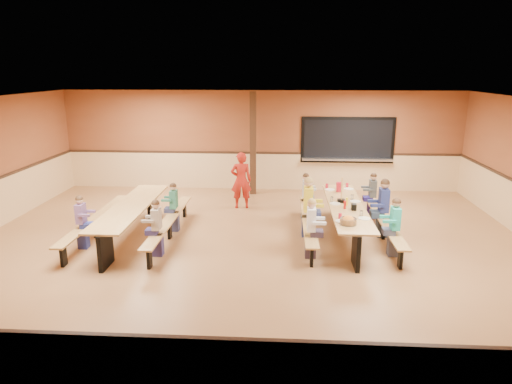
{
  "coord_description": "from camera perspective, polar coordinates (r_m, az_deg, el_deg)",
  "views": [
    {
      "loc": [
        0.68,
        -8.74,
        3.61
      ],
      "look_at": [
        0.13,
        0.33,
        1.15
      ],
      "focal_mm": 32.0,
      "sensor_mm": 36.0,
      "label": 1
    }
  ],
  "objects": [
    {
      "name": "ground",
      "position": [
        9.48,
        -0.94,
        -7.24
      ],
      "size": [
        12.0,
        12.0,
        0.0
      ],
      "primitive_type": "plane",
      "color": "brown",
      "rests_on": "ground"
    },
    {
      "name": "room_envelope",
      "position": [
        9.24,
        -0.96,
        -3.28
      ],
      "size": [
        12.04,
        10.04,
        3.02
      ],
      "color": "brown",
      "rests_on": "ground"
    },
    {
      "name": "kitchen_pass_through",
      "position": [
        13.99,
        11.37,
        6.14
      ],
      "size": [
        2.78,
        0.28,
        1.38
      ],
      "color": "black",
      "rests_on": "ground"
    },
    {
      "name": "structural_post",
      "position": [
        13.33,
        -0.38,
        6.05
      ],
      "size": [
        0.18,
        0.18,
        3.0
      ],
      "primitive_type": "cube",
      "color": "#311D10",
      "rests_on": "ground"
    },
    {
      "name": "cafeteria_table_main",
      "position": [
        10.16,
        11.18,
        -2.82
      ],
      "size": [
        1.91,
        3.7,
        0.74
      ],
      "color": "#B18246",
      "rests_on": "ground"
    },
    {
      "name": "cafeteria_table_second",
      "position": [
        10.34,
        -15.29,
        -2.77
      ],
      "size": [
        1.91,
        3.7,
        0.74
      ],
      "color": "#B18246",
      "rests_on": "ground"
    },
    {
      "name": "seated_child_white_left",
      "position": [
        8.99,
        6.89,
        -4.58
      ],
      "size": [
        0.36,
        0.29,
        1.19
      ],
      "primitive_type": null,
      "color": "white",
      "rests_on": "ground"
    },
    {
      "name": "seated_adult_yellow",
      "position": [
        10.11,
        6.53,
        -1.91
      ],
      "size": [
        0.43,
        0.35,
        1.33
      ],
      "primitive_type": null,
      "color": "gold",
      "rests_on": "ground"
    },
    {
      "name": "seated_child_grey_left",
      "position": [
        11.37,
        6.19,
        -0.49
      ],
      "size": [
        0.33,
        0.27,
        1.12
      ],
      "primitive_type": null,
      "color": "#B6B6B6",
      "rests_on": "ground"
    },
    {
      "name": "seated_child_teal_right",
      "position": [
        9.41,
        16.93,
        -4.28
      ],
      "size": [
        0.35,
        0.29,
        1.17
      ],
      "primitive_type": null,
      "color": "#26AF9E",
      "rests_on": "ground"
    },
    {
      "name": "seated_child_navy_right",
      "position": [
        10.4,
        15.62,
        -1.99
      ],
      "size": [
        0.41,
        0.33,
        1.29
      ],
      "primitive_type": null,
      "color": "navy",
      "rests_on": "ground"
    },
    {
      "name": "seated_child_char_right",
      "position": [
        11.63,
        14.32,
        -0.49
      ],
      "size": [
        0.33,
        0.27,
        1.14
      ],
      "primitive_type": null,
      "color": "#42484A",
      "rests_on": "ground"
    },
    {
      "name": "seated_child_purple_sec",
      "position": [
        10.05,
        -20.96,
        -3.59
      ],
      "size": [
        0.32,
        0.26,
        1.11
      ],
      "primitive_type": null,
      "color": "#6D4C7B",
      "rests_on": "ground"
    },
    {
      "name": "seated_child_green_sec",
      "position": [
        10.55,
        -10.21,
        -1.91
      ],
      "size": [
        0.32,
        0.26,
        1.11
      ],
      "primitive_type": null,
      "color": "#2D6F56",
      "rests_on": "ground"
    },
    {
      "name": "seated_child_tan_sec",
      "position": [
        9.23,
        -12.28,
        -4.46
      ],
      "size": [
        0.33,
        0.27,
        1.14
      ],
      "primitive_type": null,
      "color": "#A39483",
      "rests_on": "ground"
    },
    {
      "name": "standing_woman",
      "position": [
        12.08,
        -1.88,
        1.48
      ],
      "size": [
        0.6,
        0.44,
        1.51
      ],
      "primitive_type": "imported",
      "rotation": [
        0.0,
        0.0,
        3.29
      ],
      "color": "#A91D13",
      "rests_on": "ground"
    },
    {
      "name": "punch_pitcher",
      "position": [
        11.19,
        10.38,
        0.62
      ],
      "size": [
        0.16,
        0.16,
        0.22
      ],
      "primitive_type": "cylinder",
      "color": "red",
      "rests_on": "cafeteria_table_main"
    },
    {
      "name": "chip_bowl",
      "position": [
        8.88,
        11.46,
        -3.52
      ],
      "size": [
        0.32,
        0.32,
        0.15
      ],
      "primitive_type": null,
      "color": "gold",
      "rests_on": "cafeteria_table_main"
    },
    {
      "name": "napkin_dispenser",
      "position": [
        9.79,
        12.12,
        -1.85
      ],
      "size": [
        0.1,
        0.14,
        0.13
      ],
      "primitive_type": "cube",
      "color": "black",
      "rests_on": "cafeteria_table_main"
    },
    {
      "name": "condiment_mustard",
      "position": [
        10.11,
        11.28,
        -1.15
      ],
      "size": [
        0.06,
        0.06,
        0.17
      ],
      "primitive_type": "cylinder",
      "color": "yellow",
      "rests_on": "cafeteria_table_main"
    },
    {
      "name": "condiment_ketchup",
      "position": [
        9.84,
        11.05,
        -1.58
      ],
      "size": [
        0.06,
        0.06,
        0.17
      ],
      "primitive_type": "cylinder",
      "color": "#B2140F",
      "rests_on": "cafeteria_table_main"
    },
    {
      "name": "table_paddle",
      "position": [
        10.3,
        10.63,
        -0.51
      ],
      "size": [
        0.16,
        0.16,
        0.56
      ],
      "color": "black",
      "rests_on": "cafeteria_table_main"
    },
    {
      "name": "place_settings",
      "position": [
        10.09,
        11.25,
        -1.36
      ],
      "size": [
        0.65,
        3.3,
        0.11
      ],
      "primitive_type": null,
      "color": "beige",
      "rests_on": "cafeteria_table_main"
    }
  ]
}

